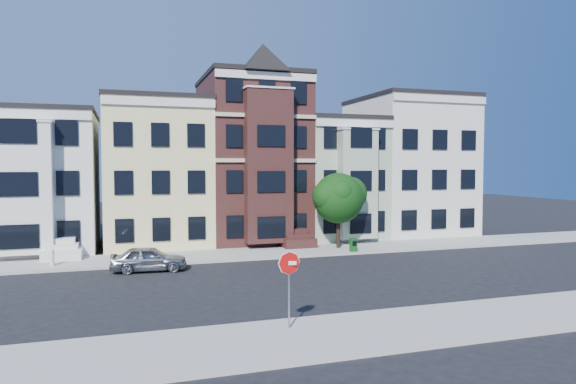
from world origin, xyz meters
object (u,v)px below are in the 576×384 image
object	(u,v)px
street_tree	(338,202)
stop_sign	(289,285)
fire_hydrant	(52,259)
parked_car	(149,259)
newspaper_box	(353,245)

from	to	relation	value
street_tree	stop_sign	bearing A→B (deg)	-118.96
fire_hydrant	stop_sign	xyz separation A→B (m)	(9.08, -14.31, 1.11)
stop_sign	fire_hydrant	bearing A→B (deg)	137.22
street_tree	stop_sign	size ratio (longest dim) A/B	2.08
parked_car	fire_hydrant	size ratio (longest dim) A/B	5.30
newspaper_box	fire_hydrant	xyz separation A→B (m)	(-17.75, 0.92, -0.06)
street_tree	parked_car	size ratio (longest dim) A/B	1.56
street_tree	fire_hydrant	size ratio (longest dim) A/B	8.27
street_tree	parked_car	xyz separation A→B (m)	(-12.42, -3.27, -2.57)
parked_car	stop_sign	size ratio (longest dim) A/B	1.33
newspaper_box	street_tree	bearing A→B (deg)	101.48
street_tree	stop_sign	xyz separation A→B (m)	(-8.38, -15.14, -1.61)
street_tree	fire_hydrant	bearing A→B (deg)	-177.29
parked_car	stop_sign	xyz separation A→B (m)	(4.04, -11.87, 0.96)
newspaper_box	fire_hydrant	bearing A→B (deg)	179.15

